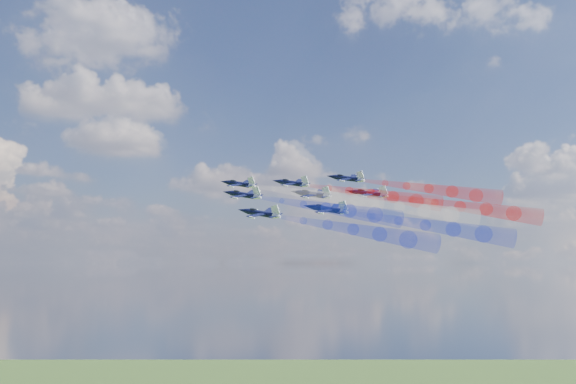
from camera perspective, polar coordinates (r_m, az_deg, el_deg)
name	(u,v)px	position (r m, az deg, el deg)	size (l,w,h in m)	color
jet_lead	(239,184)	(186.58, -4.28, 0.70)	(10.29, 12.86, 3.43)	black
trail_lead	(314,195)	(172.73, 2.31, -0.25)	(4.29, 38.69, 4.29)	white
jet_inner_left	(243,195)	(171.08, -3.92, -0.25)	(10.29, 12.86, 3.43)	black
trail_inner_left	(326,208)	(157.54, 3.34, -1.38)	(4.29, 38.69, 4.29)	#1A2DDF
jet_inner_right	(292,183)	(186.94, 0.36, 0.78)	(10.29, 12.86, 3.43)	black
trail_inner_right	(371,194)	(174.87, 7.24, -0.16)	(4.29, 38.69, 4.29)	red
jet_outer_left	(261,213)	(156.72, -2.40, -1.88)	(10.29, 12.86, 3.43)	black
trail_outer_left	(353,229)	(143.99, 5.71, -3.26)	(4.29, 38.69, 4.29)	#1A2DDF
jet_center_third	(312,194)	(172.89, 2.12, -0.20)	(10.29, 12.86, 3.43)	black
trail_center_third	(400,207)	(161.68, 9.72, -1.29)	(4.29, 38.69, 4.29)	white
jet_outer_right	(347,178)	(190.14, 5.17, 1.19)	(10.29, 12.86, 3.43)	black
trail_outer_right	(429,189)	(179.93, 12.19, 0.29)	(4.29, 38.69, 4.29)	red
jet_rear_left	(327,209)	(158.21, 3.46, -1.52)	(10.29, 12.86, 3.43)	black
trail_rear_left	(425,225)	(147.76, 11.90, -2.81)	(4.29, 38.69, 4.29)	#1A2DDF
jet_rear_right	(368,194)	(175.17, 7.03, -0.14)	(10.29, 12.86, 3.43)	black
trail_rear_right	(460,206)	(165.92, 14.78, -1.21)	(4.29, 38.69, 4.29)	red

